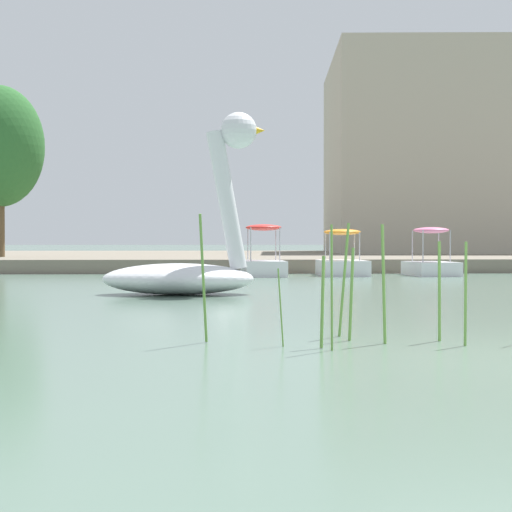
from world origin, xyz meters
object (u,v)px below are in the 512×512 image
swan_boat (189,255)px  pedal_boat_pink (431,261)px  pedal_boat_red (264,261)px  pedal_boat_orange (342,263)px

swan_boat → pedal_boat_pink: size_ratio=1.69×
pedal_boat_pink → pedal_boat_red: size_ratio=0.98×
pedal_boat_red → pedal_boat_orange: bearing=6.0°
pedal_boat_pink → pedal_boat_orange: 2.90m
swan_boat → pedal_boat_pink: (7.63, 9.50, -0.37)m
pedal_boat_orange → pedal_boat_red: size_ratio=1.00×
swan_boat → pedal_boat_orange: (4.73, 9.64, -0.42)m
pedal_boat_pink → pedal_boat_red: bearing=-178.6°
swan_boat → pedal_boat_red: 9.61m
pedal_boat_orange → pedal_boat_red: bearing=-174.0°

